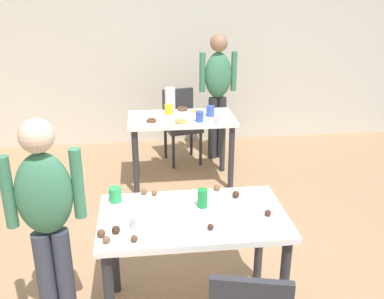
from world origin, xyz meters
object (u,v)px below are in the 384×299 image
object	(u,v)px
dining_table_near	(193,230)
pitcher_far	(170,100)
chair_far_table	(181,121)
person_girl_near	(47,214)
person_adult_far	(218,86)
dining_table_far	(181,128)
soda_can	(202,198)
mixing_bowl	(147,220)

from	to	relation	value
dining_table_near	pitcher_far	distance (m)	2.29
chair_far_table	person_girl_near	world-z (taller)	person_girl_near
chair_far_table	person_adult_far	world-z (taller)	person_adult_far
dining_table_far	pitcher_far	xyz separation A→B (m)	(-0.10, 0.24, 0.25)
chair_far_table	person_girl_near	xyz separation A→B (m)	(-1.04, -2.75, 0.35)
person_girl_near	person_adult_far	bearing A→B (deg)	61.59
dining_table_near	dining_table_far	distance (m)	2.05
dining_table_far	pitcher_far	world-z (taller)	pitcher_far
soda_can	pitcher_far	xyz separation A→B (m)	(-0.04, 2.19, 0.07)
mixing_bowl	pitcher_far	bearing A→B (deg)	82.43
chair_far_table	soda_can	size ratio (longest dim) A/B	7.13
mixing_bowl	soda_can	xyz separation A→B (m)	(0.36, 0.20, 0.02)
dining_table_far	person_adult_far	size ratio (longest dim) A/B	0.73
dining_table_far	person_adult_far	bearing A→B (deg)	52.89
dining_table_far	mixing_bowl	size ratio (longest dim) A/B	6.06
dining_table_near	mixing_bowl	size ratio (longest dim) A/B	6.33
dining_table_far	soda_can	distance (m)	1.96
dining_table_far	chair_far_table	world-z (taller)	chair_far_table
dining_table_near	mixing_bowl	world-z (taller)	mixing_bowl
dining_table_near	dining_table_far	xyz separation A→B (m)	(0.13, 2.04, -0.01)
person_girl_near	mixing_bowl	world-z (taller)	person_girl_near
soda_can	pitcher_far	size ratio (longest dim) A/B	0.47
dining_table_near	chair_far_table	size ratio (longest dim) A/B	1.34
chair_far_table	mixing_bowl	world-z (taller)	chair_far_table
chair_far_table	mixing_bowl	size ratio (longest dim) A/B	4.74
dining_table_far	pitcher_far	size ratio (longest dim) A/B	4.30
person_adult_far	pitcher_far	xyz separation A→B (m)	(-0.60, -0.43, -0.03)
soda_can	pitcher_far	distance (m)	2.19
mixing_bowl	soda_can	distance (m)	0.41
dining_table_near	person_adult_far	distance (m)	2.79
mixing_bowl	person_adult_far	bearing A→B (deg)	71.91
person_adult_far	soda_can	distance (m)	2.68
mixing_bowl	soda_can	size ratio (longest dim) A/B	1.51
dining_table_far	soda_can	world-z (taller)	soda_can
pitcher_far	soda_can	bearing A→B (deg)	-88.87
person_girl_near	mixing_bowl	xyz separation A→B (m)	(0.57, -0.06, -0.05)
dining_table_far	soda_can	xyz separation A→B (m)	(-0.06, -1.95, 0.18)
chair_far_table	pitcher_far	distance (m)	0.59
pitcher_far	mixing_bowl	bearing A→B (deg)	-97.57
dining_table_far	mixing_bowl	distance (m)	2.20
chair_far_table	soda_can	xyz separation A→B (m)	(-0.11, -2.61, 0.31)
person_adult_far	person_girl_near	bearing A→B (deg)	-118.41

